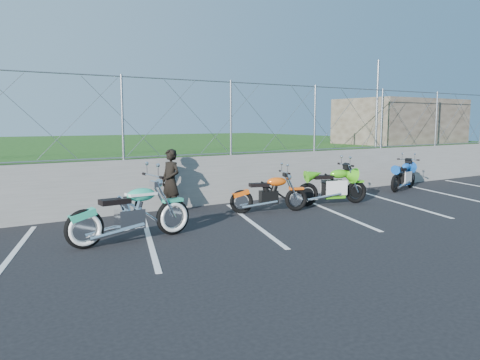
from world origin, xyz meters
TOP-DOWN VIEW (x-y plane):
  - ground at (0.00, 0.00)m, footprint 90.00×90.00m
  - retaining_wall at (0.00, 3.50)m, footprint 30.00×0.22m
  - grass_field at (0.00, 13.50)m, footprint 30.00×20.00m
  - stone_building at (10.50, 5.50)m, footprint 5.00×3.00m
  - chain_link_fence at (0.00, 3.50)m, footprint 28.00×0.03m
  - sign_pole at (7.20, 3.90)m, footprint 0.08×0.08m
  - parking_lines at (1.20, 1.00)m, footprint 18.29×4.31m
  - cruiser_turquoise at (-2.76, 0.87)m, footprint 2.44×0.77m
  - naked_orange at (1.04, 1.74)m, footprint 1.92×0.80m
  - sportbike_green at (3.09, 1.70)m, footprint 2.03×0.78m
  - sportbike_blue at (6.91, 2.43)m, footprint 1.84×0.76m
  - person_standing at (-1.02, 3.00)m, footprint 0.52×0.65m

SIDE VIEW (x-z plane):
  - ground at x=0.00m, z-range 0.00..0.00m
  - parking_lines at x=1.20m, z-range 0.00..0.01m
  - naked_orange at x=1.04m, z-range -0.07..0.92m
  - sportbike_blue at x=6.91m, z-range -0.07..0.91m
  - sportbike_green at x=3.09m, z-range -0.07..1.00m
  - cruiser_turquoise at x=-2.76m, z-range -0.12..1.09m
  - retaining_wall at x=0.00m, z-range 0.00..1.30m
  - grass_field at x=0.00m, z-range 0.00..1.30m
  - person_standing at x=-1.02m, z-range 0.00..1.55m
  - stone_building at x=10.50m, z-range 1.30..3.10m
  - chain_link_fence at x=0.00m, z-range 1.30..3.30m
  - sign_pole at x=7.20m, z-range 1.30..4.30m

